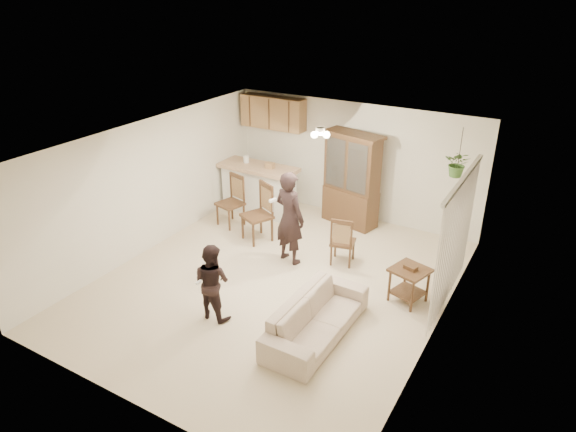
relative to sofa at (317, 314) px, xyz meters
The scene contains 23 objects.
floor 1.60m from the sofa, 144.76° to the left, with size 6.50×6.50×0.00m, color #C2AB93.
ceiling 2.64m from the sofa, 144.76° to the left, with size 5.50×6.50×0.02m, color white.
wall_back 4.43m from the sofa, 107.03° to the left, with size 5.50×0.02×2.50m, color silver.
wall_front 2.82m from the sofa, 118.37° to the right, with size 5.50×0.02×2.50m, color silver.
wall_left 4.21m from the sofa, 167.42° to the left, with size 0.02×6.50×2.50m, color silver.
wall_right 1.94m from the sofa, 31.24° to the left, with size 0.02×6.50×2.50m, color silver.
breakfast_bar 4.51m from the sofa, 133.86° to the left, with size 1.60×0.55×1.00m, color silver.
bar_top 4.56m from the sofa, 133.86° to the left, with size 1.75×0.70×0.08m, color tan.
upper_cabinets 5.37m from the sofa, 128.63° to the left, with size 1.50×0.34×0.70m, color brown.
vertical_blinds 2.42m from the sofa, 51.31° to the left, with size 0.06×2.30×2.10m, color beige, non-canonical shape.
ceiling_fixture 3.11m from the sofa, 117.03° to the left, with size 0.36×0.36×0.20m, color #FFEBBF, non-canonical shape.
hanging_plant 3.76m from the sofa, 72.66° to the left, with size 0.43×0.37×0.48m, color #2B5321.
plant_cord 3.90m from the sofa, 72.66° to the left, with size 0.01×0.01×0.65m, color #29241E.
sofa is the anchor object (origin of this frame).
adult 2.29m from the sofa, 130.28° to the left, with size 0.66×0.43×1.80m, color black.
child 1.67m from the sofa, 166.35° to the right, with size 0.66×0.51×1.35m, color black.
china_hutch 3.96m from the sofa, 106.88° to the left, with size 1.33×0.75×1.98m.
side_table 1.76m from the sofa, 59.82° to the left, with size 0.68×0.68×0.66m.
chair_bar 4.05m from the sofa, 143.97° to the left, with size 0.59×0.59×1.09m.
chair_hutch_left 3.19m from the sofa, 139.06° to the left, with size 0.69×0.69×1.17m.
chair_hutch_right 2.20m from the sofa, 104.81° to the left, with size 0.50×0.50×0.94m.
controller_adult 2.24m from the sofa, 139.76° to the left, with size 0.05×0.15×0.05m, color white.
controller_child 1.78m from the sofa, 157.14° to the right, with size 0.03×0.11×0.03m, color white.
Camera 1 is at (4.00, -6.42, 4.80)m, focal length 32.00 mm.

